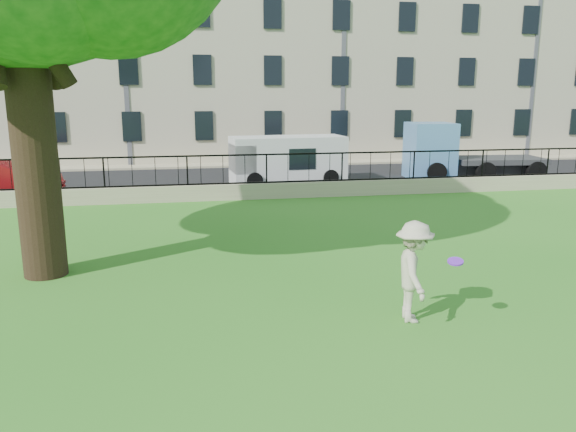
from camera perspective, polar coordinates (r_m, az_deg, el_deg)
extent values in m
plane|color=#29761C|center=(10.50, 7.63, -10.23)|extent=(120.00, 120.00, 0.00)
cube|color=#9B9370|center=(21.73, -2.17, 2.59)|extent=(50.00, 0.40, 0.60)
cube|color=black|center=(21.68, -2.18, 3.45)|extent=(50.00, 0.05, 0.06)
cube|color=black|center=(21.54, -2.20, 6.26)|extent=(50.00, 0.05, 0.06)
cube|color=black|center=(26.38, -3.66, 3.68)|extent=(60.00, 9.00, 0.01)
cube|color=#9B9370|center=(31.49, -4.82, 5.20)|extent=(60.00, 1.40, 0.12)
cube|color=#B4AF8F|center=(37.00, -5.94, 16.26)|extent=(56.00, 10.00, 13.00)
cylinder|color=black|center=(13.34, -24.26, 5.08)|extent=(0.94, 0.94, 5.13)
imported|color=beige|center=(10.25, 12.65, -5.55)|extent=(0.89, 1.29, 1.83)
cylinder|color=purple|center=(9.95, 16.65, -4.45)|extent=(0.30, 0.29, 0.12)
imported|color=#A61419|center=(24.82, -26.79, 3.41)|extent=(4.33, 1.93, 1.38)
cube|color=silver|center=(25.16, -0.03, 5.69)|extent=(5.16, 2.33, 2.11)
cube|color=#5489C5|center=(28.19, 18.32, 6.33)|extent=(6.44, 2.80, 2.63)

